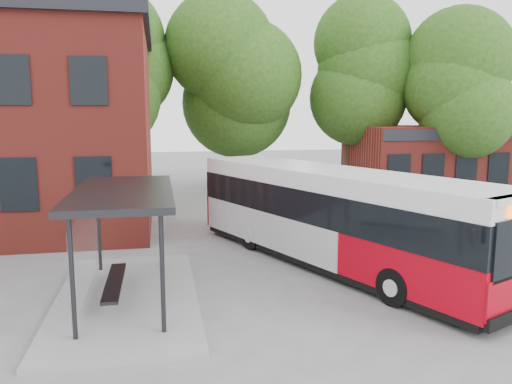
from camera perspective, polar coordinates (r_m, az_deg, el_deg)
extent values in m
plane|color=slate|center=(14.83, 3.64, -9.64)|extent=(100.00, 100.00, 0.00)
imported|color=black|center=(26.07, 14.16, -0.75)|extent=(1.80, 0.74, 0.92)
imported|color=black|center=(27.03, 12.17, -0.28)|extent=(1.68, 0.80, 0.97)
imported|color=black|center=(25.98, 15.43, -0.84)|extent=(1.85, 1.17, 0.92)
imported|color=black|center=(26.58, 17.27, -0.49)|extent=(1.91, 1.17, 1.11)
imported|color=#55070C|center=(27.44, 18.56, -0.53)|extent=(1.66, 0.63, 0.86)
imported|color=#45180C|center=(28.23, 19.23, -0.09)|extent=(1.87, 0.84, 1.08)
imported|color=#4E1B0F|center=(28.06, 19.76, -0.36)|extent=(1.78, 0.90, 0.89)
imported|color=#24242D|center=(27.90, 22.68, -0.39)|extent=(1.85, 1.01, 1.07)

